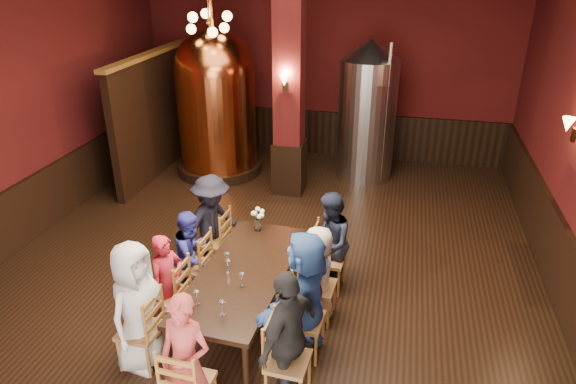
% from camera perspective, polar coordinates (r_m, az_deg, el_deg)
% --- Properties ---
extents(room, '(10.00, 10.02, 4.50)m').
position_cam_1_polar(room, '(6.67, -2.74, 7.71)').
color(room, black).
rests_on(room, ground).
extents(wainscot_right, '(0.08, 9.90, 1.00)m').
position_cam_1_polar(wainscot_right, '(7.50, 28.47, -8.19)').
color(wainscot_right, black).
rests_on(wainscot_right, ground).
extents(wainscot_back, '(7.90, 0.08, 1.00)m').
position_cam_1_polar(wainscot_back, '(11.82, 3.92, 6.57)').
color(wainscot_back, black).
rests_on(wainscot_back, ground).
extents(wainscot_left, '(0.08, 9.90, 1.00)m').
position_cam_1_polar(wainscot_left, '(9.16, -27.12, -1.96)').
color(wainscot_left, black).
rests_on(wainscot_left, ground).
extents(column, '(0.58, 0.58, 4.50)m').
position_cam_1_polar(column, '(9.36, 0.15, 12.82)').
color(column, '#4E1011').
rests_on(column, ground).
extents(partition, '(0.22, 3.50, 2.40)m').
position_cam_1_polar(partition, '(10.98, -14.45, 8.21)').
color(partition, black).
rests_on(partition, ground).
extents(pendant_cluster, '(0.90, 0.90, 1.70)m').
position_cam_1_polar(pendant_cluster, '(9.76, -8.78, 18.10)').
color(pendant_cluster, '#A57226').
rests_on(pendant_cluster, room).
extents(sconce_wall, '(0.20, 0.20, 0.36)m').
position_cam_1_polar(sconce_wall, '(7.53, 29.30, 6.15)').
color(sconce_wall, black).
rests_on(sconce_wall, room).
extents(sconce_column, '(0.20, 0.20, 0.36)m').
position_cam_1_polar(sconce_column, '(9.09, -0.29, 12.12)').
color(sconce_column, black).
rests_on(sconce_column, column).
extents(dining_table, '(1.13, 2.45, 0.75)m').
position_cam_1_polar(dining_table, '(6.32, -4.94, -9.18)').
color(dining_table, black).
rests_on(dining_table, ground).
extents(chair_0, '(0.48, 0.48, 0.92)m').
position_cam_1_polar(chair_0, '(6.08, -16.09, -14.50)').
color(chair_0, '#9B6727').
rests_on(chair_0, ground).
extents(person_0, '(0.63, 0.84, 1.55)m').
position_cam_1_polar(person_0, '(5.89, -16.46, -12.12)').
color(person_0, beige).
rests_on(person_0, ground).
extents(chair_1, '(0.48, 0.48, 0.92)m').
position_cam_1_polar(chair_1, '(6.52, -13.05, -11.04)').
color(chair_1, '#9B6727').
rests_on(chair_1, ground).
extents(person_1, '(0.46, 0.54, 1.27)m').
position_cam_1_polar(person_1, '(6.43, -13.20, -9.78)').
color(person_1, '#B21E30').
rests_on(person_1, ground).
extents(chair_2, '(0.48, 0.48, 0.92)m').
position_cam_1_polar(chair_2, '(7.00, -10.50, -8.06)').
color(chair_2, '#9B6727').
rests_on(chair_2, ground).
extents(person_2, '(0.39, 0.65, 1.26)m').
position_cam_1_polar(person_2, '(6.91, -10.61, -6.88)').
color(person_2, '#2D3096').
rests_on(person_2, ground).
extents(chair_3, '(0.48, 0.48, 0.92)m').
position_cam_1_polar(chair_3, '(7.51, -8.28, -5.42)').
color(chair_3, '#9B6727').
rests_on(chair_3, ground).
extents(person_3, '(0.86, 1.09, 1.48)m').
position_cam_1_polar(person_3, '(7.37, -8.42, -3.54)').
color(person_3, black).
rests_on(person_3, ground).
extents(chair_4, '(0.48, 0.48, 0.92)m').
position_cam_1_polar(chair_4, '(5.50, 0.02, -18.22)').
color(chair_4, '#9B6727').
rests_on(chair_4, ground).
extents(person_4, '(0.68, 0.97, 1.53)m').
position_cam_1_polar(person_4, '(5.30, 0.02, -15.82)').
color(person_4, black).
rests_on(person_4, ground).
extents(chair_5, '(0.48, 0.48, 0.92)m').
position_cam_1_polar(chair_5, '(5.99, 1.85, -13.99)').
color(chair_5, '#9B6727').
rests_on(chair_5, ground).
extents(person_5, '(0.85, 1.54, 1.58)m').
position_cam_1_polar(person_5, '(5.79, 1.90, -11.46)').
color(person_5, '#3760A7').
rests_on(person_5, ground).
extents(chair_6, '(0.48, 0.48, 0.92)m').
position_cam_1_polar(chair_6, '(6.50, 3.32, -10.46)').
color(chair_6, '#9B6727').
rests_on(chair_6, ground).
extents(person_6, '(0.41, 0.63, 1.29)m').
position_cam_1_polar(person_6, '(6.40, 3.36, -9.12)').
color(person_6, beige).
rests_on(person_6, ground).
extents(chair_7, '(0.48, 0.48, 0.92)m').
position_cam_1_polar(chair_7, '(7.05, 4.57, -7.40)').
color(chair_7, '#9B6727').
rests_on(chair_7, ground).
extents(person_7, '(0.44, 0.73, 1.42)m').
position_cam_1_polar(person_7, '(6.92, 4.64, -5.64)').
color(person_7, '#1B2136').
rests_on(person_7, ground).
extents(chair_8, '(0.48, 0.48, 0.92)m').
position_cam_1_polar(chair_8, '(5.38, -11.03, -20.05)').
color(chair_8, '#9B6727').
rests_on(chair_8, ground).
extents(person_8, '(0.56, 0.40, 1.44)m').
position_cam_1_polar(person_8, '(5.20, -11.27, -18.00)').
color(person_8, '#AA3938').
rests_on(person_8, ground).
extents(copper_kettle, '(1.80, 1.80, 4.17)m').
position_cam_1_polar(copper_kettle, '(10.59, -8.00, 9.96)').
color(copper_kettle, black).
rests_on(copper_kettle, ground).
extents(steel_vessel, '(1.33, 1.33, 2.78)m').
position_cam_1_polar(steel_vessel, '(10.42, 8.77, 8.92)').
color(steel_vessel, '#B2B2B7').
rests_on(steel_vessel, ground).
extents(rose_vase, '(0.20, 0.20, 0.33)m').
position_cam_1_polar(rose_vase, '(7.03, -3.40, -2.68)').
color(rose_vase, white).
rests_on(rose_vase, dining_table).
extents(wine_glass_0, '(0.07, 0.07, 0.17)m').
position_cam_1_polar(wine_glass_0, '(6.36, -6.79, -7.44)').
color(wine_glass_0, white).
rests_on(wine_glass_0, dining_table).
extents(wine_glass_1, '(0.07, 0.07, 0.17)m').
position_cam_1_polar(wine_glass_1, '(5.58, -7.28, -12.67)').
color(wine_glass_1, white).
rests_on(wine_glass_1, dining_table).
extents(wine_glass_2, '(0.07, 0.07, 0.17)m').
position_cam_1_polar(wine_glass_2, '(6.23, -6.69, -8.20)').
color(wine_glass_2, white).
rests_on(wine_glass_2, dining_table).
extents(wine_glass_3, '(0.07, 0.07, 0.17)m').
position_cam_1_polar(wine_glass_3, '(5.77, -10.13, -11.51)').
color(wine_glass_3, white).
rests_on(wine_glass_3, dining_table).
extents(wine_glass_4, '(0.07, 0.07, 0.17)m').
position_cam_1_polar(wine_glass_4, '(5.64, -11.00, -12.56)').
color(wine_glass_4, white).
rests_on(wine_glass_4, dining_table).
extents(wine_glass_5, '(0.07, 0.07, 0.17)m').
position_cam_1_polar(wine_glass_5, '(5.98, -5.15, -9.71)').
color(wine_glass_5, white).
rests_on(wine_glass_5, dining_table).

